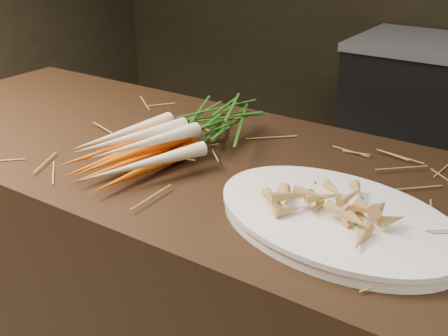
# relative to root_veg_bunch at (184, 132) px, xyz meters

# --- Properties ---
(straw_bedding) EXTENTS (1.40, 0.60, 0.02)m
(straw_bedding) POSITION_rel_root_veg_bunch_xyz_m (0.31, 0.00, -0.04)
(straw_bedding) COLOR #A7852D
(straw_bedding) RESTS_ON main_counter
(root_veg_bunch) EXTENTS (0.25, 0.57, 0.10)m
(root_veg_bunch) POSITION_rel_root_veg_bunch_xyz_m (0.00, 0.00, 0.00)
(root_veg_bunch) COLOR #C73C02
(root_veg_bunch) RESTS_ON main_counter
(serving_platter) EXTENTS (0.51, 0.39, 0.02)m
(serving_platter) POSITION_rel_root_veg_bunch_xyz_m (0.43, -0.12, -0.04)
(serving_platter) COLOR white
(serving_platter) RESTS_ON main_counter
(roasted_veg_heap) EXTENTS (0.25, 0.20, 0.05)m
(roasted_veg_heap) POSITION_rel_root_veg_bunch_xyz_m (0.43, -0.12, 0.00)
(roasted_veg_heap) COLOR #A88035
(roasted_veg_heap) RESTS_ON serving_platter
(serving_fork) EXTENTS (0.15, 0.12, 0.00)m
(serving_fork) POSITION_rel_root_veg_bunch_xyz_m (0.59, -0.17, -0.02)
(serving_fork) COLOR silver
(serving_fork) RESTS_ON serving_platter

